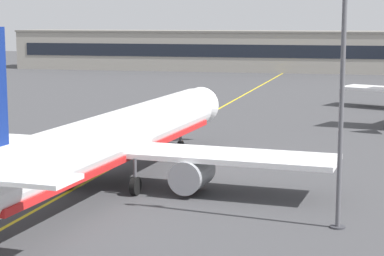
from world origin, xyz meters
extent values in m
plane|color=#3D3D3F|center=(0.00, 0.00, 0.00)|extent=(400.00, 400.00, 0.00)
cube|color=yellow|center=(0.00, 30.00, 0.00)|extent=(8.67, 179.82, 0.01)
cylinder|color=white|center=(1.60, 13.22, 3.50)|extent=(7.82, 36.20, 3.80)
cone|color=white|center=(3.77, 32.40, 3.50)|extent=(3.88, 2.99, 3.61)
cube|color=red|center=(1.60, 13.22, 2.46)|extent=(7.42, 33.33, 0.44)
cube|color=black|center=(3.55, 30.51, 4.17)|extent=(2.96, 1.41, 0.60)
cube|color=white|center=(1.67, 13.82, 2.65)|extent=(32.34, 8.36, 0.36)
cylinder|color=gray|center=(-4.61, 13.52, 1.43)|extent=(2.69, 3.84, 2.30)
cylinder|color=black|center=(-4.40, 15.36, 1.43)|extent=(1.96, 0.40, 1.95)
cylinder|color=gray|center=(7.71, 12.13, 1.43)|extent=(2.69, 3.84, 2.30)
cylinder|color=black|center=(7.92, 13.97, 1.43)|extent=(1.96, 0.40, 1.95)
cylinder|color=#4C4C51|center=(3.23, 27.63, 1.48)|extent=(0.24, 0.24, 1.60)
cylinder|color=black|center=(3.23, 27.63, 0.45)|extent=(0.50, 0.94, 0.90)
cylinder|color=#4C4C51|center=(-1.21, 11.53, 1.77)|extent=(0.24, 0.24, 1.60)
cylinder|color=black|center=(-1.21, 11.53, 0.65)|extent=(0.54, 1.34, 1.30)
cylinder|color=#4C4C51|center=(3.96, 10.95, 1.77)|extent=(0.24, 0.24, 1.60)
cylinder|color=black|center=(3.96, 10.95, 0.65)|extent=(0.54, 1.34, 1.30)
cylinder|color=#515156|center=(17.71, 6.12, 7.17)|extent=(0.28, 0.28, 14.34)
cylinder|color=#333338|center=(17.71, 6.12, 0.05)|extent=(0.90, 0.90, 0.10)
cone|color=orange|center=(2.85, 30.09, 0.28)|extent=(0.36, 0.36, 0.55)
cylinder|color=white|center=(2.85, 30.09, 0.30)|extent=(0.23, 0.23, 0.07)
cube|color=orange|center=(2.85, 30.09, 0.01)|extent=(0.44, 0.44, 0.03)
cube|color=#9E998E|center=(8.13, 126.11, 4.29)|extent=(132.26, 12.00, 8.59)
cube|color=black|center=(8.13, 120.06, 4.69)|extent=(126.97, 0.12, 2.80)
cube|color=slate|center=(8.13, 126.11, 8.79)|extent=(132.66, 12.40, 0.40)
camera|label=1|loc=(18.03, -35.00, 12.19)|focal=66.87mm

